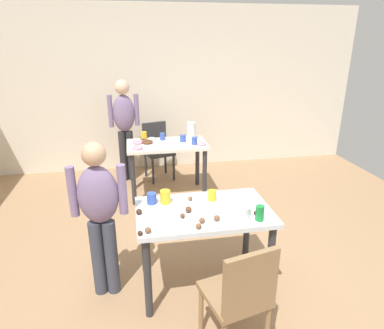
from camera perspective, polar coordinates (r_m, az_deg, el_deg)
name	(u,v)px	position (r m, az deg, el deg)	size (l,w,h in m)	color
ground_plane	(213,285)	(3.21, 3.54, -19.66)	(6.40, 6.40, 0.00)	#9E7A56
wall_back	(168,89)	(5.67, -4.03, 12.55)	(6.40, 0.10, 2.60)	beige
dining_table_near	(204,222)	(2.86, 1.96, -9.67)	(1.11, 0.69, 0.75)	silver
dining_table_far	(167,152)	(4.61, -4.25, 2.13)	(1.07, 0.62, 0.75)	silver
chair_near_table	(241,293)	(2.40, 8.23, -20.77)	(0.48, 0.48, 0.87)	olive
chair_far_table	(157,147)	(5.28, -5.93, 2.96)	(0.50, 0.50, 0.87)	#2D2D33
person_girl_near	(100,209)	(2.80, -15.37, -7.33)	(0.45, 0.22, 1.36)	#383D4C
person_adult_far	(124,122)	(5.13, -11.36, 7.08)	(0.45, 0.23, 1.54)	#28282D
mixing_bowl	(237,210)	(2.74, 7.60, -7.60)	(0.22, 0.22, 0.08)	white
soda_can	(260,213)	(2.67, 11.40, -8.06)	(0.07, 0.07, 0.12)	#198438
fork_near	(165,227)	(2.56, -4.51, -10.58)	(0.17, 0.02, 0.01)	silver
cup_near_0	(212,195)	(2.94, 3.40, -5.23)	(0.07, 0.07, 0.09)	yellow
cup_near_1	(152,198)	(2.90, -6.84, -5.71)	(0.08, 0.08, 0.09)	#3351B2
cup_near_2	(165,197)	(2.89, -4.54, -5.47)	(0.09, 0.09, 0.11)	yellow
cake_ball_0	(217,218)	(2.64, 4.23, -9.02)	(0.05, 0.05, 0.05)	brown
cake_ball_1	(140,233)	(2.48, -8.78, -11.41)	(0.04, 0.04, 0.04)	#3D2319
cake_ball_2	(202,220)	(2.60, 1.71, -9.42)	(0.05, 0.05, 0.05)	brown
cake_ball_3	(183,216)	(2.67, -1.62, -8.67)	(0.04, 0.04, 0.04)	brown
cake_ball_4	(199,226)	(2.53, 1.11, -10.40)	(0.04, 0.04, 0.04)	brown
cake_ball_5	(190,198)	(2.94, -0.31, -5.76)	(0.04, 0.04, 0.04)	brown
cake_ball_6	(139,212)	(2.75, -8.96, -7.90)	(0.05, 0.05, 0.05)	#3D2319
cake_ball_7	(256,213)	(2.76, 10.78, -8.05)	(0.04, 0.04, 0.04)	#3D2319
cake_ball_8	(148,230)	(2.50, -7.47, -10.96)	(0.05, 0.05, 0.05)	brown
cake_ball_9	(188,209)	(2.75, -0.60, -7.61)	(0.05, 0.05, 0.05)	brown
pitcher_far	(191,131)	(4.73, -0.14, 5.73)	(0.13, 0.13, 0.24)	white
cup_far_0	(183,138)	(4.63, -1.55, 4.45)	(0.08, 0.08, 0.09)	#3351B2
cup_far_1	(144,135)	(4.80, -8.13, 4.90)	(0.08, 0.08, 0.10)	yellow
cup_far_2	(194,141)	(4.50, 0.41, 4.03)	(0.07, 0.07, 0.10)	#3351B2
cup_far_3	(162,136)	(4.73, -5.04, 4.74)	(0.07, 0.07, 0.10)	#3351B2
donut_far_0	(202,144)	(4.47, 1.62, 3.51)	(0.13, 0.13, 0.04)	pink
donut_far_1	(152,139)	(4.75, -6.83, 4.35)	(0.11, 0.11, 0.03)	white
donut_far_2	(148,142)	(4.59, -7.52, 3.80)	(0.14, 0.14, 0.04)	brown
donut_far_3	(138,142)	(4.61, -9.15, 3.78)	(0.14, 0.14, 0.04)	pink
donut_far_4	(137,148)	(4.37, -9.24, 2.83)	(0.14, 0.14, 0.04)	pink
donut_far_5	(143,140)	(4.71, -8.23, 4.12)	(0.10, 0.10, 0.03)	brown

